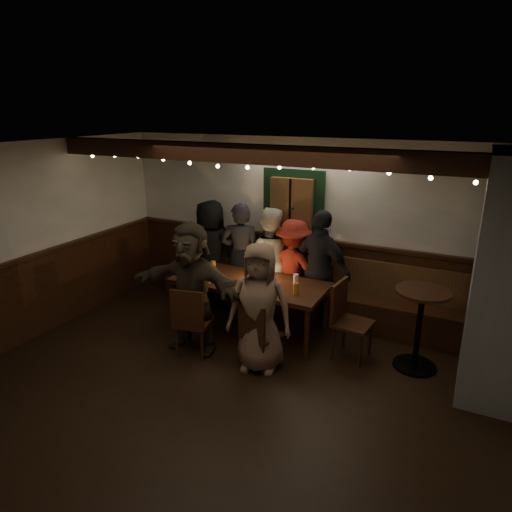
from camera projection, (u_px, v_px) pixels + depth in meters
The scene contains 13 objects.
room at pixel (358, 275), 5.50m from camera, with size 6.02×5.01×2.62m.
dining_table at pixel (249, 285), 6.21m from camera, with size 2.11×0.90×0.91m.
chair_near_left at pixel (191, 318), 5.63m from camera, with size 0.50×0.50×0.92m.
chair_near_right at pixel (257, 331), 5.37m from camera, with size 0.48×0.48×0.87m.
chair_end at pixel (346, 315), 5.65m from camera, with size 0.49×0.49×0.97m.
high_top at pixel (420, 319), 5.34m from camera, with size 0.63×0.63×1.00m.
person_a at pixel (211, 252), 7.18m from camera, with size 0.81×0.53×1.65m, color black.
person_b at pixel (241, 257), 6.92m from camera, with size 0.61×0.40×1.68m, color black.
person_c at pixel (269, 261), 6.83m from camera, with size 0.79×0.61×1.62m, color beige.
person_d at pixel (293, 269), 6.70m from camera, with size 0.96×0.55×1.48m, color maroon.
person_e at pixel (321, 269), 6.38m from camera, with size 0.99×0.41×1.68m, color black.
person_f at pixel (192, 287), 5.71m from camera, with size 1.58×0.50×1.70m, color #32291D.
person_g at pixel (260, 308), 5.29m from camera, with size 0.77×0.50×1.57m, color brown.
Camera 1 is at (2.24, -3.75, 3.00)m, focal length 32.00 mm.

